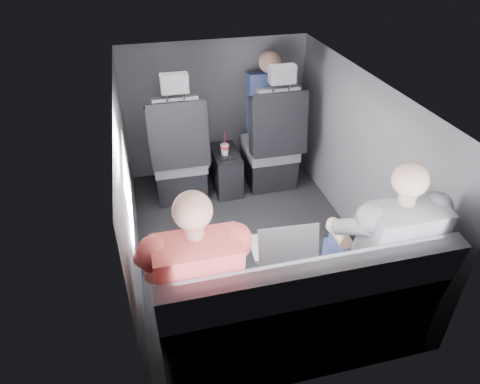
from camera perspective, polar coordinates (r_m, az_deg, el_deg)
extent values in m
plane|color=black|center=(3.61, 1.24, -6.75)|extent=(2.60, 2.60, 0.00)
plane|color=#B2B2AD|center=(2.93, 1.56, 13.87)|extent=(2.60, 2.60, 0.00)
cube|color=#56565B|center=(3.13, -14.70, 0.33)|extent=(0.02, 2.60, 1.35)
cube|color=#56565B|center=(3.54, 15.63, 4.21)|extent=(0.02, 2.60, 1.35)
cube|color=#56565B|center=(4.35, -3.21, 11.04)|extent=(1.80, 0.02, 1.35)
cube|color=#56565B|center=(2.27, 10.33, -14.20)|extent=(1.80, 0.02, 1.35)
cube|color=white|center=(2.76, -14.76, 1.00)|extent=(0.02, 0.75, 0.42)
cube|color=black|center=(3.85, 5.30, 9.89)|extent=(0.35, 0.11, 0.59)
cube|color=black|center=(4.20, -7.98, 1.80)|extent=(0.46, 0.48, 0.30)
cube|color=slate|center=(4.07, -8.20, 4.41)|extent=(0.48, 0.46, 0.14)
cube|color=slate|center=(3.72, -8.26, 7.95)|extent=(0.38, 0.18, 0.61)
cube|color=black|center=(3.72, -11.60, 7.10)|extent=(0.08, 0.21, 0.53)
cube|color=black|center=(3.76, -4.87, 7.94)|extent=(0.08, 0.21, 0.53)
cube|color=black|center=(3.67, -8.12, 7.39)|extent=(0.50, 0.11, 0.58)
cube|color=slate|center=(3.52, -8.76, 14.15)|extent=(0.22, 0.10, 0.15)
cube|color=black|center=(4.36, 3.82, 3.32)|extent=(0.46, 0.48, 0.30)
cube|color=slate|center=(4.23, 4.02, 5.89)|extent=(0.48, 0.46, 0.14)
cube|color=slate|center=(3.90, 5.12, 9.38)|extent=(0.38, 0.18, 0.61)
cube|color=black|center=(3.85, 1.96, 8.68)|extent=(0.08, 0.21, 0.53)
cube|color=black|center=(3.98, 8.14, 9.25)|extent=(0.08, 0.21, 0.53)
cube|color=black|center=(3.85, 5.43, 8.86)|extent=(0.50, 0.11, 0.58)
cube|color=slate|center=(3.71, 5.67, 15.36)|extent=(0.22, 0.10, 0.15)
cube|color=black|center=(4.20, -1.87, 2.90)|extent=(0.24, 0.48, 0.40)
cylinder|color=black|center=(3.98, -2.25, 4.50)|extent=(0.09, 0.09, 0.01)
cylinder|color=black|center=(4.00, -0.71, 4.69)|extent=(0.09, 0.09, 0.01)
cube|color=slate|center=(2.77, 7.05, -16.40)|extent=(1.60, 0.50, 0.45)
cube|color=slate|center=(2.29, 9.85, -13.24)|extent=(1.60, 0.17, 0.47)
cylinder|color=red|center=(4.00, -2.06, 6.03)|extent=(0.08, 0.08, 0.02)
cylinder|color=white|center=(3.99, -2.06, 6.26)|extent=(0.08, 0.08, 0.01)
cylinder|color=red|center=(3.96, -2.08, 7.17)|extent=(0.01, 0.01, 0.13)
cube|color=silver|center=(2.60, -5.53, -8.88)|extent=(0.42, 0.39, 0.02)
cube|color=silver|center=(2.58, -5.49, -8.92)|extent=(0.31, 0.26, 0.00)
cube|color=silver|center=(2.64, -5.81, -7.64)|extent=(0.12, 0.10, 0.00)
cube|color=silver|center=(2.40, -5.07, -9.09)|extent=(0.33, 0.24, 0.24)
cube|color=white|center=(2.40, -5.09, -9.01)|extent=(0.29, 0.20, 0.20)
cube|color=silver|center=(2.69, 5.24, -7.12)|extent=(0.38, 0.27, 0.02)
cube|color=silver|center=(2.67, 5.36, -7.14)|extent=(0.30, 0.16, 0.00)
cube|color=silver|center=(2.73, 4.75, -5.96)|extent=(0.11, 0.06, 0.00)
cube|color=silver|center=(2.49, 6.53, -7.15)|extent=(0.36, 0.10, 0.24)
cube|color=white|center=(2.50, 6.48, -7.09)|extent=(0.32, 0.08, 0.20)
cube|color=black|center=(2.90, 17.26, -5.30)|extent=(0.34, 0.26, 0.02)
cube|color=black|center=(2.88, 17.44, -5.31)|extent=(0.27, 0.16, 0.00)
cube|color=black|center=(2.93, 16.70, -4.38)|extent=(0.10, 0.06, 0.00)
cube|color=black|center=(2.75, 18.97, -5.17)|extent=(0.31, 0.12, 0.21)
cube|color=white|center=(2.75, 18.89, -5.11)|extent=(0.27, 0.09, 0.17)
cube|color=#343539|center=(2.52, -8.68, -12.95)|extent=(0.16, 0.46, 0.14)
cube|color=#343539|center=(2.54, -3.40, -12.15)|extent=(0.16, 0.46, 0.14)
cube|color=#343539|center=(2.90, -8.76, -13.57)|extent=(0.14, 0.14, 0.45)
cube|color=#343539|center=(2.92, -4.15, -12.88)|extent=(0.14, 0.14, 0.45)
cube|color=#E34B57|center=(2.21, -5.58, -11.56)|extent=(0.42, 0.28, 0.57)
sphere|color=tan|center=(1.96, -6.37, -2.48)|extent=(0.19, 0.19, 0.19)
cylinder|color=tan|center=(2.47, -11.42, -9.32)|extent=(0.12, 0.29, 0.13)
cylinder|color=tan|center=(2.50, -1.74, -7.90)|extent=(0.12, 0.29, 0.13)
cube|color=navy|center=(2.79, 15.11, -8.57)|extent=(0.16, 0.46, 0.14)
cube|color=navy|center=(2.89, 19.18, -7.63)|extent=(0.16, 0.46, 0.14)
cube|color=navy|center=(3.13, 12.34, -9.76)|extent=(0.14, 0.14, 0.45)
cube|color=navy|center=(3.23, 16.08, -8.92)|extent=(0.14, 0.14, 0.45)
cube|color=gray|center=(2.55, 20.26, -6.58)|extent=(0.42, 0.28, 0.57)
sphere|color=#D7AA92|center=(2.35, 21.78, 1.55)|extent=(0.19, 0.19, 0.19)
cylinder|color=#D7AA92|center=(2.70, 13.07, -5.31)|extent=(0.12, 0.29, 0.13)
cylinder|color=#D7AA92|center=(2.89, 20.56, -3.84)|extent=(0.12, 0.29, 0.13)
cube|color=navy|center=(4.23, 3.86, 11.84)|extent=(0.41, 0.26, 0.59)
sphere|color=tan|center=(4.12, 3.98, 16.91)|extent=(0.20, 0.20, 0.20)
cube|color=navy|center=(4.39, 3.49, 8.61)|extent=(0.35, 0.41, 0.12)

